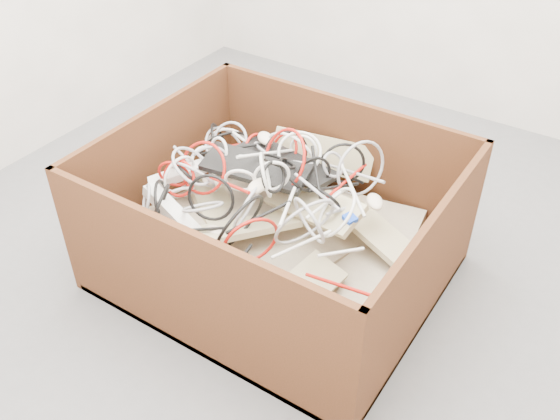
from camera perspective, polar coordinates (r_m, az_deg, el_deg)
The scene contains 8 objects.
ground at distance 2.67m, azimuth 0.89°, elevation -2.92°, with size 3.00×3.00×0.00m, color #5B5B5E.
cardboard_box at distance 2.44m, azimuth -0.59°, elevation -3.04°, with size 1.22×1.01×0.57m.
keyboard_pile at distance 2.39m, azimuth 0.05°, elevation -0.03°, with size 1.09×0.98×0.33m.
mice_scatter at distance 2.27m, azimuth -1.04°, elevation 0.56°, with size 0.71×0.73×0.20m.
power_strip_left at distance 2.47m, azimuth -8.88°, elevation 3.38°, with size 0.27×0.05×0.04m, color white.
power_strip_right at distance 2.33m, azimuth -9.88°, elevation -0.08°, with size 0.30×0.06×0.04m, color white.
vga_plug at distance 2.22m, azimuth 6.42°, elevation -0.77°, with size 0.04×0.04×0.02m, color #0D39CC.
cable_tangle at distance 2.39m, azimuth -2.74°, elevation 3.14°, with size 1.10×0.83×0.48m.
Camera 1 is at (1.08, -1.72, 1.73)m, focal length 40.01 mm.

